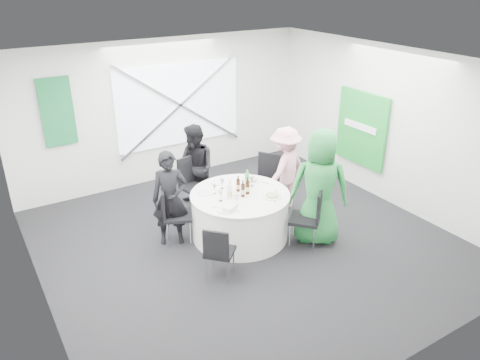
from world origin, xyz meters
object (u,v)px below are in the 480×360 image
person_man_back_left (170,199)px  green_water_bottle (247,181)px  person_man_back (195,168)px  clear_water_bottle (230,192)px  chair_front_right (311,214)px  person_woman_green (319,187)px  chair_back_left (172,211)px  chair_back_right (267,177)px  chair_front_left (218,250)px  person_woman_pink (285,169)px  banquet_table (240,215)px  chair_back (193,181)px

person_man_back_left → green_water_bottle: 1.25m
person_man_back → clear_water_bottle: bearing=-9.6°
green_water_bottle → chair_front_right: bearing=-60.8°
person_woman_green → clear_water_bottle: person_woman_green is taller
clear_water_bottle → person_man_back_left: bearing=148.3°
chair_back_left → green_water_bottle: (1.19, -0.30, 0.34)m
person_man_back → green_water_bottle: 1.19m
chair_back_right → clear_water_bottle: 1.38m
green_water_bottle → clear_water_bottle: green_water_bottle is taller
chair_front_left → clear_water_bottle: size_ratio=2.88×
person_woman_pink → person_woman_green: bearing=59.4°
clear_water_bottle → green_water_bottle: bearing=22.2°
chair_front_left → person_man_back_left: 1.29m
person_woman_pink → chair_front_left: bearing=11.6°
person_man_back_left → clear_water_bottle: size_ratio=5.26×
chair_back_left → person_woman_pink: (2.17, 0.00, 0.22)m
chair_back_left → green_water_bottle: bearing=-80.4°
chair_back_left → person_man_back_left: size_ratio=0.61×
person_woman_pink → person_woman_green: size_ratio=0.82×
chair_back_right → person_woman_green: 1.40m
chair_back_right → chair_front_left: 2.33m
chair_front_left → person_man_back: bearing=-62.9°
person_woman_green → clear_water_bottle: 1.37m
chair_front_left → person_woman_pink: bearing=-102.4°
banquet_table → chair_front_right: size_ratio=1.60×
banquet_table → person_woman_pink: person_woman_pink is taller
green_water_bottle → chair_back_right: bearing=34.4°
green_water_bottle → person_woman_green: bearing=-48.5°
chair_back → person_man_back_left: bearing=-146.5°
chair_back_left → person_woman_green: person_woman_green is taller
chair_front_right → chair_back_right: bearing=-140.1°
person_man_back_left → person_man_back: (0.85, 0.83, 0.02)m
person_woman_pink → person_man_back_left: bearing=-19.9°
chair_front_left → chair_back: bearing=-61.0°
chair_front_left → person_man_back_left: bearing=-37.9°
person_man_back → green_water_bottle: bearing=11.1°
banquet_table → person_man_back: person_man_back is taller
chair_front_left → clear_water_bottle: bearing=-83.4°
banquet_table → green_water_bottle: 0.56m
banquet_table → person_woman_pink: (1.19, 0.43, 0.38)m
chair_back_left → banquet_table: bearing=-90.0°
banquet_table → person_man_back: size_ratio=1.01×
chair_back_left → chair_back: bearing=-20.7°
chair_back_right → person_man_back_left: bearing=-117.7°
chair_back_left → person_woman_green: (1.95, -1.15, 0.38)m
chair_back → person_man_back_left: 1.07m
chair_front_right → person_woman_green: size_ratio=0.53×
clear_water_bottle → chair_back: bearing=91.1°
banquet_table → chair_front_right: bearing=-47.8°
banquet_table → chair_front_right: (0.75, -0.83, 0.19)m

